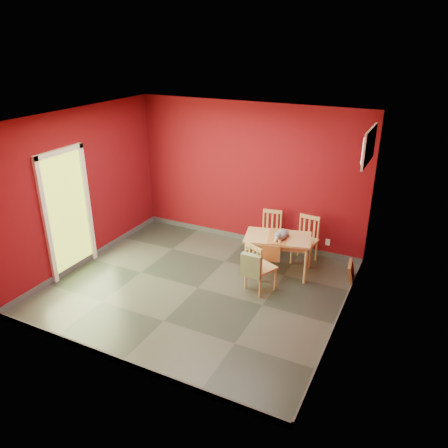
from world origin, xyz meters
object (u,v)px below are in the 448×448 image
at_px(chair_near, 259,267).
at_px(picture_frame, 351,274).
at_px(dining_table, 278,241).
at_px(chair_far_right, 306,239).
at_px(chair_far_left, 271,232).
at_px(cat, 281,233).
at_px(tote_bag, 251,266).

xyz_separation_m(chair_near, picture_frame, (1.29, 0.84, -0.23)).
distance_m(dining_table, chair_far_right, 0.71).
height_order(dining_table, chair_far_left, chair_far_left).
relative_size(chair_far_right, cat, 2.06).
relative_size(chair_near, picture_frame, 2.10).
bearing_deg(chair_near, chair_far_left, 102.97).
relative_size(chair_far_left, chair_near, 0.98).
relative_size(tote_bag, picture_frame, 1.13).
relative_size(dining_table, tote_bag, 2.68).
xyz_separation_m(chair_far_left, picture_frame, (1.59, -0.50, -0.22)).
height_order(dining_table, chair_near, chair_near).
relative_size(chair_far_right, picture_frame, 2.14).
bearing_deg(chair_far_left, chair_far_right, -4.26).
bearing_deg(chair_near, cat, 78.24).
distance_m(chair_far_left, chair_far_right, 0.68).
bearing_deg(chair_far_left, tote_bag, -80.59).
xyz_separation_m(chair_far_right, picture_frame, (0.91, -0.44, -0.24)).
relative_size(chair_far_right, tote_bag, 1.89).
bearing_deg(chair_far_right, tote_bag, -106.18).
bearing_deg(chair_near, picture_frame, 32.99).
height_order(dining_table, picture_frame, dining_table).
distance_m(dining_table, chair_far_left, 0.78).
height_order(dining_table, chair_far_right, chair_far_right).
xyz_separation_m(dining_table, chair_near, (-0.06, -0.66, -0.17)).
distance_m(chair_near, picture_frame, 1.55).
relative_size(chair_far_right, chair_near, 1.02).
bearing_deg(cat, dining_table, 136.25).
height_order(chair_far_right, chair_near, chair_far_right).
bearing_deg(cat, chair_far_right, 57.63).
xyz_separation_m(dining_table, picture_frame, (1.23, 0.17, -0.40)).
bearing_deg(dining_table, chair_far_left, 118.80).
distance_m(chair_far_left, cat, 0.91).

